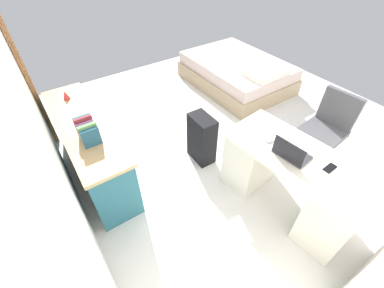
{
  "coord_description": "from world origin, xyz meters",
  "views": [
    {
      "loc": [
        -2.09,
        2.0,
        2.44
      ],
      "look_at": [
        -0.43,
        0.87,
        0.6
      ],
      "focal_mm": 23.64,
      "sensor_mm": 36.0,
      "label": 1
    }
  ],
  "objects_px": {
    "credenza": "(91,148)",
    "cell_phone_near_laptop": "(330,168)",
    "figurine_small": "(66,95)",
    "office_chair": "(324,133)",
    "computer_mouse": "(270,140)",
    "suitcase_black": "(202,139)",
    "desk": "(290,180)",
    "laptop": "(291,153)",
    "bed": "(237,73)"
  },
  "relations": [
    {
      "from": "credenza",
      "to": "cell_phone_near_laptop",
      "type": "bearing_deg",
      "value": -139.25
    },
    {
      "from": "figurine_small",
      "to": "office_chair",
      "type": "bearing_deg",
      "value": -128.25
    },
    {
      "from": "computer_mouse",
      "to": "cell_phone_near_laptop",
      "type": "relative_size",
      "value": 0.74
    },
    {
      "from": "computer_mouse",
      "to": "suitcase_black",
      "type": "bearing_deg",
      "value": 11.35
    },
    {
      "from": "suitcase_black",
      "to": "cell_phone_near_laptop",
      "type": "xyz_separation_m",
      "value": [
        -1.36,
        -0.42,
        0.43
      ]
    },
    {
      "from": "office_chair",
      "to": "computer_mouse",
      "type": "relative_size",
      "value": 9.4
    },
    {
      "from": "desk",
      "to": "laptop",
      "type": "xyz_separation_m",
      "value": [
        0.05,
        0.1,
        0.41
      ]
    },
    {
      "from": "bed",
      "to": "office_chair",
      "type": "bearing_deg",
      "value": 168.09
    },
    {
      "from": "credenza",
      "to": "bed",
      "type": "distance_m",
      "value": 3.01
    },
    {
      "from": "desk",
      "to": "computer_mouse",
      "type": "relative_size",
      "value": 15.01
    },
    {
      "from": "office_chair",
      "to": "credenza",
      "type": "distance_m",
      "value": 2.86
    },
    {
      "from": "office_chair",
      "to": "bed",
      "type": "distance_m",
      "value": 2.13
    },
    {
      "from": "desk",
      "to": "suitcase_black",
      "type": "xyz_separation_m",
      "value": [
        1.1,
        0.33,
        -0.06
      ]
    },
    {
      "from": "office_chair",
      "to": "laptop",
      "type": "bearing_deg",
      "value": 101.29
    },
    {
      "from": "laptop",
      "to": "figurine_small",
      "type": "relative_size",
      "value": 3.01
    },
    {
      "from": "credenza",
      "to": "bed",
      "type": "xyz_separation_m",
      "value": [
        0.68,
        -2.93,
        -0.15
      ]
    },
    {
      "from": "bed",
      "to": "computer_mouse",
      "type": "height_order",
      "value": "computer_mouse"
    },
    {
      "from": "desk",
      "to": "computer_mouse",
      "type": "height_order",
      "value": "computer_mouse"
    },
    {
      "from": "credenza",
      "to": "computer_mouse",
      "type": "xyz_separation_m",
      "value": [
        -1.34,
        -1.47,
        0.38
      ]
    },
    {
      "from": "figurine_small",
      "to": "bed",
      "type": "bearing_deg",
      "value": -87.73
    },
    {
      "from": "office_chair",
      "to": "bed",
      "type": "height_order",
      "value": "office_chair"
    },
    {
      "from": "cell_phone_near_laptop",
      "to": "figurine_small",
      "type": "height_order",
      "value": "figurine_small"
    },
    {
      "from": "suitcase_black",
      "to": "computer_mouse",
      "type": "xyz_separation_m",
      "value": [
        -0.79,
        -0.25,
        0.44
      ]
    },
    {
      "from": "desk",
      "to": "suitcase_black",
      "type": "height_order",
      "value": "desk"
    },
    {
      "from": "bed",
      "to": "cell_phone_near_laptop",
      "type": "xyz_separation_m",
      "value": [
        -2.58,
        1.28,
        0.52
      ]
    },
    {
      "from": "credenza",
      "to": "figurine_small",
      "type": "height_order",
      "value": "figurine_small"
    },
    {
      "from": "credenza",
      "to": "laptop",
      "type": "relative_size",
      "value": 5.43
    },
    {
      "from": "desk",
      "to": "bed",
      "type": "height_order",
      "value": "desk"
    },
    {
      "from": "figurine_small",
      "to": "cell_phone_near_laptop",
      "type": "bearing_deg",
      "value": -146.35
    },
    {
      "from": "desk",
      "to": "office_chair",
      "type": "height_order",
      "value": "office_chair"
    },
    {
      "from": "computer_mouse",
      "to": "figurine_small",
      "type": "relative_size",
      "value": 0.91
    },
    {
      "from": "laptop",
      "to": "computer_mouse",
      "type": "bearing_deg",
      "value": -3.05
    },
    {
      "from": "office_chair",
      "to": "computer_mouse",
      "type": "distance_m",
      "value": 1.08
    },
    {
      "from": "computer_mouse",
      "to": "desk",
      "type": "bearing_deg",
      "value": -171.25
    },
    {
      "from": "desk",
      "to": "computer_mouse",
      "type": "distance_m",
      "value": 0.49
    },
    {
      "from": "computer_mouse",
      "to": "cell_phone_near_laptop",
      "type": "xyz_separation_m",
      "value": [
        -0.56,
        -0.17,
        -0.01
      ]
    },
    {
      "from": "figurine_small",
      "to": "credenza",
      "type": "bearing_deg",
      "value": -179.84
    },
    {
      "from": "suitcase_black",
      "to": "laptop",
      "type": "relative_size",
      "value": 2.0
    },
    {
      "from": "desk",
      "to": "cell_phone_near_laptop",
      "type": "relative_size",
      "value": 11.04
    },
    {
      "from": "bed",
      "to": "cell_phone_near_laptop",
      "type": "height_order",
      "value": "cell_phone_near_laptop"
    },
    {
      "from": "credenza",
      "to": "suitcase_black",
      "type": "height_order",
      "value": "credenza"
    },
    {
      "from": "office_chair",
      "to": "suitcase_black",
      "type": "distance_m",
      "value": 1.53
    },
    {
      "from": "suitcase_black",
      "to": "laptop",
      "type": "height_order",
      "value": "laptop"
    },
    {
      "from": "bed",
      "to": "laptop",
      "type": "relative_size",
      "value": 5.75
    },
    {
      "from": "suitcase_black",
      "to": "figurine_small",
      "type": "height_order",
      "value": "figurine_small"
    },
    {
      "from": "office_chair",
      "to": "figurine_small",
      "type": "relative_size",
      "value": 8.55
    },
    {
      "from": "laptop",
      "to": "figurine_small",
      "type": "distance_m",
      "value": 2.61
    },
    {
      "from": "desk",
      "to": "figurine_small",
      "type": "bearing_deg",
      "value": 35.1
    },
    {
      "from": "bed",
      "to": "figurine_small",
      "type": "relative_size",
      "value": 17.33
    },
    {
      "from": "desk",
      "to": "credenza",
      "type": "relative_size",
      "value": 0.83
    }
  ]
}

